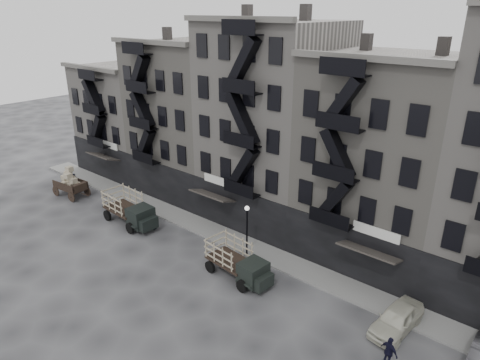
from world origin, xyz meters
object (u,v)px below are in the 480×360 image
Objects in this scene: pedestrian_west at (75,181)px; policeman at (389,352)px; pedestrian_mid at (152,219)px; stake_truck_east at (237,259)px; wagon at (69,180)px; car_east at (397,319)px; horse at (68,174)px; stake_truck_west at (129,207)px.

policeman reaches higher than pedestrian_west.
policeman reaches higher than pedestrian_mid.
stake_truck_east is 11.53m from policeman.
pedestrian_west is 0.90× the size of policeman.
stake_truck_east is at bearing -5.03° from wagon.
pedestrian_mid is 0.98× the size of policeman.
wagon is at bearing 16.27° from policeman.
pedestrian_mid is at bearing -179.10° from stake_truck_east.
horse is at bearing -174.77° from car_east.
wagon is 0.70× the size of stake_truck_east.
car_east is (10.74, 1.96, -0.74)m from stake_truck_east.
stake_truck_east is 10.95m from car_east.
stake_truck_west is 12.68m from stake_truck_east.
horse is 26.79m from stake_truck_east.
pedestrian_west is at bearing 176.86° from stake_truck_west.
stake_truck_east is at bearing 2.10° from stake_truck_west.
stake_truck_east reaches higher than pedestrian_west.
stake_truck_west is 24.19m from policeman.
stake_truck_west reaches higher than pedestrian_mid.
pedestrian_mid is (2.26, 0.69, -0.76)m from stake_truck_west.
stake_truck_west is at bearing -4.10° from wagon.
pedestrian_west is at bearing -94.95° from horse.
horse is 4.94m from wagon.
stake_truck_east is (26.69, -2.17, 0.79)m from horse.
stake_truck_east is (12.68, -0.17, -0.14)m from stake_truck_west.
horse is 2.99m from pedestrian_west.
stake_truck_west is at bearing -175.18° from stake_truck_east.
wagon is 2.08× the size of policeman.
wagon is 22.36m from stake_truck_east.
horse is 0.38× the size of car_east.
stake_truck_west is at bearing 15.20° from policeman.
stake_truck_east is 3.04× the size of pedestrian_mid.
wagon is 2.17m from pedestrian_west.
stake_truck_west is 23.51m from car_east.
policeman reaches higher than car_east.
wagon is 33.18m from car_east.
stake_truck_east reaches higher than policeman.
wagon is 0.65× the size of stake_truck_west.
wagon reaches higher than stake_truck_west.
car_east is at bearing -58.40° from policeman.
pedestrian_west is (-1.45, 1.32, -0.94)m from wagon.
stake_truck_west is at bearing -86.98° from horse.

